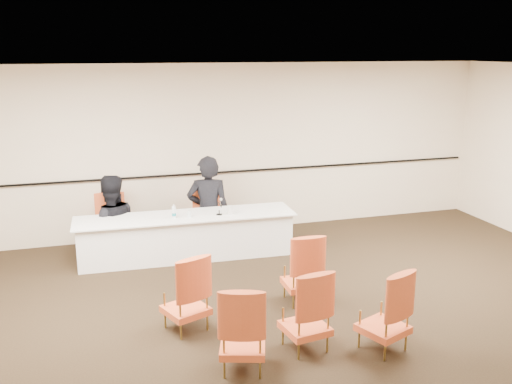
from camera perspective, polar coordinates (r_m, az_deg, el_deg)
floor at (r=6.94m, az=4.66°, el=-13.68°), size 10.00×10.00×0.00m
ceiling at (r=6.14m, az=5.23°, el=11.91°), size 10.00×10.00×0.00m
wall_back at (r=10.11m, az=-3.49°, el=4.26°), size 10.00×0.04×3.00m
wall_rail at (r=10.15m, az=-3.40°, el=2.00°), size 9.80×0.04×0.03m
panel_table at (r=9.13m, az=-6.97°, el=-4.41°), size 3.46×0.93×0.69m
panelist_main at (r=9.63m, az=-4.77°, el=-2.14°), size 0.81×0.63×1.97m
panelist_main_chair at (r=9.65m, az=-4.76°, el=-2.51°), size 0.52×0.52×0.95m
panelist_second at (r=9.55m, az=-14.27°, el=-3.72°), size 0.93×0.74×1.83m
panelist_second_chair at (r=9.52m, az=-14.31°, el=-3.14°), size 0.52×0.52×0.95m
papers at (r=9.05m, az=-3.66°, el=-2.21°), size 0.35×0.30×0.00m
microphone at (r=8.96m, az=-3.71°, el=-1.56°), size 0.16×0.20×0.25m
water_bottle at (r=8.88m, az=-8.21°, el=-1.94°), size 0.07×0.07×0.21m
drinking_glass at (r=8.92m, az=-6.68°, el=-2.20°), size 0.08×0.08×0.10m
coffee_cup at (r=9.01m, az=-2.59°, el=-1.82°), size 0.10×0.10×0.14m
aud_chair_front_left at (r=6.80m, az=-7.09°, el=-9.89°), size 0.65×0.65×0.95m
aud_chair_front_mid at (r=7.48m, az=4.65°, el=-7.53°), size 0.51×0.51×0.95m
aud_chair_back_left at (r=5.98m, az=-1.35°, el=-13.35°), size 0.63×0.63×0.95m
aud_chair_back_mid at (r=6.37m, az=4.97°, el=-11.57°), size 0.57×0.57×0.95m
aud_chair_back_right at (r=6.49m, az=12.69°, el=-11.38°), size 0.65×0.65×0.95m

